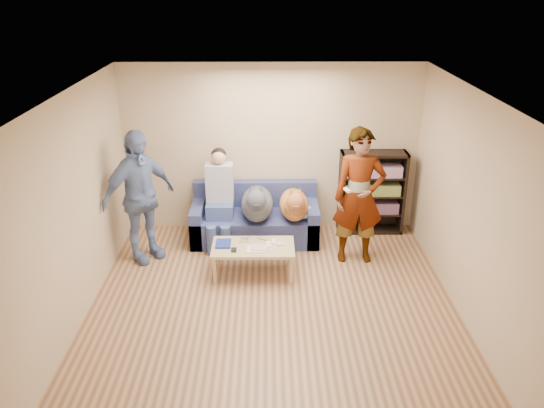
{
  "coord_description": "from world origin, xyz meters",
  "views": [
    {
      "loc": [
        -0.06,
        -5.24,
        3.75
      ],
      "look_at": [
        0.0,
        1.2,
        0.95
      ],
      "focal_mm": 35.0,
      "sensor_mm": 36.0,
      "label": 1
    }
  ],
  "objects_px": {
    "sofa": "(255,221)",
    "dog_tan": "(294,204)",
    "camera_silver": "(244,240)",
    "coffee_table": "(253,249)",
    "person_standing_left": "(139,197)",
    "person_seated": "(219,194)",
    "dog_gray": "(257,203)",
    "notebook_blue": "(223,244)",
    "person_standing_right": "(359,197)",
    "bookshelf": "(371,191)"
  },
  "relations": [
    {
      "from": "notebook_blue",
      "to": "dog_tan",
      "type": "xyz_separation_m",
      "value": [
        0.99,
        0.81,
        0.21
      ]
    },
    {
      "from": "dog_gray",
      "to": "bookshelf",
      "type": "relative_size",
      "value": 0.99
    },
    {
      "from": "notebook_blue",
      "to": "sofa",
      "type": "relative_size",
      "value": 0.14
    },
    {
      "from": "person_standing_right",
      "to": "coffee_table",
      "type": "distance_m",
      "value": 1.61
    },
    {
      "from": "person_standing_left",
      "to": "bookshelf",
      "type": "height_order",
      "value": "person_standing_left"
    },
    {
      "from": "person_standing_right",
      "to": "bookshelf",
      "type": "xyz_separation_m",
      "value": [
        0.36,
        0.92,
        -0.28
      ]
    },
    {
      "from": "person_standing_left",
      "to": "camera_silver",
      "type": "bearing_deg",
      "value": -57.67
    },
    {
      "from": "person_standing_right",
      "to": "sofa",
      "type": "bearing_deg",
      "value": 154.09
    },
    {
      "from": "person_standing_right",
      "to": "camera_silver",
      "type": "relative_size",
      "value": 17.47
    },
    {
      "from": "person_standing_right",
      "to": "sofa",
      "type": "distance_m",
      "value": 1.73
    },
    {
      "from": "person_standing_left",
      "to": "sofa",
      "type": "height_order",
      "value": "person_standing_left"
    },
    {
      "from": "person_standing_left",
      "to": "dog_tan",
      "type": "distance_m",
      "value": 2.21
    },
    {
      "from": "coffee_table",
      "to": "person_standing_right",
      "type": "bearing_deg",
      "value": 15.36
    },
    {
      "from": "person_standing_right",
      "to": "person_seated",
      "type": "bearing_deg",
      "value": 163.59
    },
    {
      "from": "camera_silver",
      "to": "dog_tan",
      "type": "distance_m",
      "value": 1.04
    },
    {
      "from": "dog_gray",
      "to": "coffee_table",
      "type": "xyz_separation_m",
      "value": [
        -0.04,
        -0.85,
        -0.3
      ]
    },
    {
      "from": "sofa",
      "to": "dog_gray",
      "type": "xyz_separation_m",
      "value": [
        0.04,
        -0.23,
        0.39
      ]
    },
    {
      "from": "person_standing_right",
      "to": "notebook_blue",
      "type": "xyz_separation_m",
      "value": [
        -1.85,
        -0.35,
        -0.53
      ]
    },
    {
      "from": "dog_gray",
      "to": "coffee_table",
      "type": "bearing_deg",
      "value": -92.72
    },
    {
      "from": "person_standing_right",
      "to": "coffee_table",
      "type": "xyz_separation_m",
      "value": [
        -1.45,
        -0.4,
        -0.59
      ]
    },
    {
      "from": "person_seated",
      "to": "dog_tan",
      "type": "distance_m",
      "value": 1.11
    },
    {
      "from": "camera_silver",
      "to": "coffee_table",
      "type": "xyz_separation_m",
      "value": [
        0.12,
        -0.12,
        -0.07
      ]
    },
    {
      "from": "sofa",
      "to": "coffee_table",
      "type": "bearing_deg",
      "value": -90.25
    },
    {
      "from": "dog_tan",
      "to": "notebook_blue",
      "type": "bearing_deg",
      "value": -140.56
    },
    {
      "from": "person_seated",
      "to": "dog_tan",
      "type": "relative_size",
      "value": 1.25
    },
    {
      "from": "person_seated",
      "to": "dog_gray",
      "type": "relative_size",
      "value": 1.15
    },
    {
      "from": "person_standing_left",
      "to": "dog_tan",
      "type": "relative_size",
      "value": 1.61
    },
    {
      "from": "sofa",
      "to": "person_seated",
      "type": "distance_m",
      "value": 0.72
    },
    {
      "from": "sofa",
      "to": "dog_tan",
      "type": "xyz_separation_m",
      "value": [
        0.58,
        -0.22,
        0.37
      ]
    },
    {
      "from": "sofa",
      "to": "coffee_table",
      "type": "height_order",
      "value": "sofa"
    },
    {
      "from": "person_standing_right",
      "to": "dog_tan",
      "type": "distance_m",
      "value": 1.03
    },
    {
      "from": "person_standing_left",
      "to": "sofa",
      "type": "relative_size",
      "value": 0.99
    },
    {
      "from": "camera_silver",
      "to": "person_seated",
      "type": "height_order",
      "value": "person_seated"
    },
    {
      "from": "notebook_blue",
      "to": "dog_gray",
      "type": "distance_m",
      "value": 0.94
    },
    {
      "from": "person_seated",
      "to": "dog_tan",
      "type": "bearing_deg",
      "value": -4.85
    },
    {
      "from": "camera_silver",
      "to": "person_standing_left",
      "type": "bearing_deg",
      "value": 166.88
    },
    {
      "from": "camera_silver",
      "to": "dog_tan",
      "type": "relative_size",
      "value": 0.09
    },
    {
      "from": "dog_tan",
      "to": "bookshelf",
      "type": "distance_m",
      "value": 1.3
    },
    {
      "from": "sofa",
      "to": "person_seated",
      "type": "xyz_separation_m",
      "value": [
        -0.52,
        -0.13,
        0.49
      ]
    },
    {
      "from": "person_standing_left",
      "to": "person_standing_right",
      "type": "bearing_deg",
      "value": -45.68
    },
    {
      "from": "sofa",
      "to": "dog_tan",
      "type": "bearing_deg",
      "value": -20.69
    },
    {
      "from": "person_seated",
      "to": "dog_gray",
      "type": "height_order",
      "value": "person_seated"
    },
    {
      "from": "person_seated",
      "to": "coffee_table",
      "type": "distance_m",
      "value": 1.15
    },
    {
      "from": "person_seated",
      "to": "bookshelf",
      "type": "xyz_separation_m",
      "value": [
        2.32,
        0.36,
        -0.09
      ]
    },
    {
      "from": "sofa",
      "to": "person_seated",
      "type": "relative_size",
      "value": 1.29
    },
    {
      "from": "camera_silver",
      "to": "dog_tan",
      "type": "height_order",
      "value": "dog_tan"
    },
    {
      "from": "person_standing_right",
      "to": "person_seated",
      "type": "height_order",
      "value": "person_standing_right"
    },
    {
      "from": "person_standing_right",
      "to": "person_standing_left",
      "type": "distance_m",
      "value": 3.01
    },
    {
      "from": "person_seated",
      "to": "notebook_blue",
      "type": "bearing_deg",
      "value": -82.95
    },
    {
      "from": "person_standing_left",
      "to": "sofa",
      "type": "distance_m",
      "value": 1.82
    }
  ]
}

